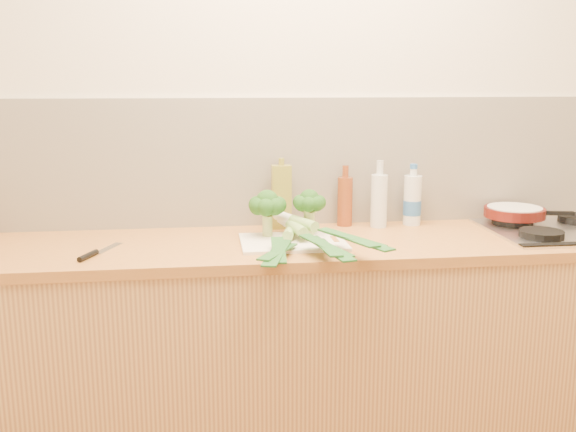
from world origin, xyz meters
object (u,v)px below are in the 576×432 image
at_px(gas_hob, 561,229).
at_px(chefs_knife, 93,254).
at_px(skillet, 515,212).
at_px(chopping_board, 293,242).

height_order(gas_hob, chefs_knife, gas_hob).
height_order(chefs_knife, skillet, skillet).
xyz_separation_m(chopping_board, chefs_knife, (-0.73, -0.08, 0.00)).
bearing_deg(chefs_knife, chopping_board, 28.41).
xyz_separation_m(chefs_knife, skillet, (1.71, 0.26, 0.05)).
xyz_separation_m(chopping_board, skillet, (0.98, 0.18, 0.05)).
bearing_deg(gas_hob, chefs_knife, -176.17).
distance_m(gas_hob, chefs_knife, 1.85).
xyz_separation_m(gas_hob, skillet, (-0.13, 0.14, 0.05)).
bearing_deg(gas_hob, skillet, 134.14).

